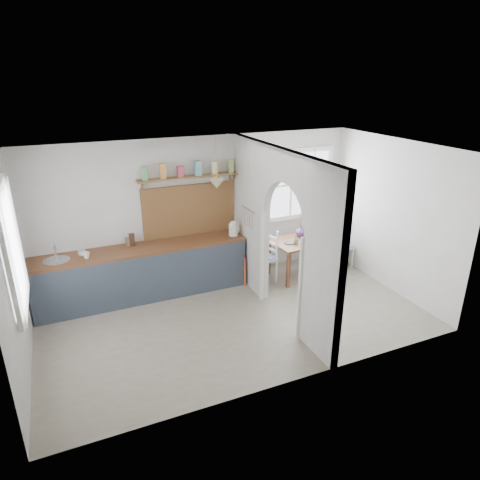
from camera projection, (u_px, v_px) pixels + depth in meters
name	position (u px, v px, depth m)	size (l,w,h in m)	color
floor	(236.00, 319.00, 6.65)	(5.80, 3.20, 0.01)	gray
ceiling	(235.00, 151.00, 5.70)	(5.80, 3.20, 0.01)	beige
walls	(236.00, 241.00, 6.18)	(5.81, 3.21, 2.60)	beige
partition	(277.00, 224.00, 6.43)	(0.12, 3.20, 2.60)	beige
kitchen_window	(9.00, 250.00, 4.98)	(0.10, 1.16, 1.50)	white
nook_window	(291.00, 185.00, 8.07)	(1.76, 0.10, 1.30)	white
counter	(144.00, 271.00, 7.20)	(3.50, 0.60, 0.90)	brown
sink	(57.00, 261.00, 6.53)	(0.40, 0.40, 0.02)	#B4B6B9
backsplash	(190.00, 210.00, 7.43)	(1.65, 0.03, 0.90)	brown
shelf	(189.00, 174.00, 7.12)	(1.75, 0.20, 0.21)	brown
pendant_lamp	(217.00, 184.00, 7.00)	(0.26, 0.26, 0.16)	#F3E7C6
utensil_rail	(248.00, 210.00, 7.12)	(0.02, 0.02, 0.50)	#B4B6B9
dining_table	(301.00, 257.00, 8.00)	(1.13, 0.76, 0.71)	brown
chair_left	(260.00, 257.00, 7.66)	(0.46, 0.46, 1.00)	white
chair_right	(340.00, 245.00, 8.34)	(0.40, 0.40, 0.87)	white
kettle	(233.00, 229.00, 7.49)	(0.21, 0.17, 0.25)	white
mug_a	(86.00, 255.00, 6.59)	(0.10, 0.10, 0.10)	white
mug_b	(82.00, 253.00, 6.69)	(0.12, 0.12, 0.09)	silver
knife_block	(132.00, 240.00, 7.08)	(0.09, 0.12, 0.19)	#422519
jar	(128.00, 242.00, 7.05)	(0.09, 0.09, 0.14)	brown
towel_magenta	(245.00, 272.00, 7.60)	(0.02, 0.03, 0.55)	#D03874
towel_orange	(245.00, 273.00, 7.60)	(0.02, 0.03, 0.53)	orange
bowl	(318.00, 236.00, 7.92)	(0.32, 0.32, 0.08)	white
table_cup	(296.00, 241.00, 7.67)	(0.10, 0.10, 0.09)	slate
plate	(289.00, 243.00, 7.71)	(0.19, 0.19, 0.02)	#2A2121
vase	(301.00, 231.00, 7.99)	(0.20, 0.20, 0.21)	#4F3266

